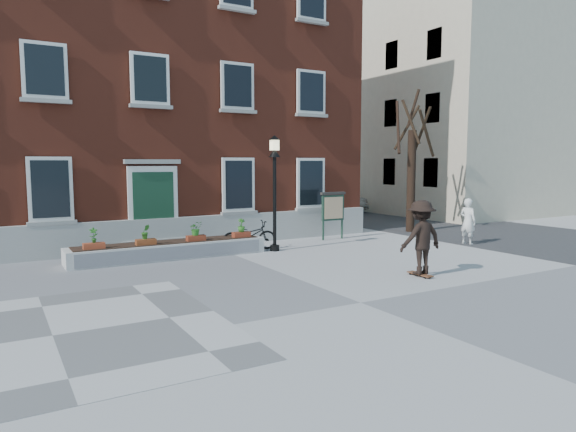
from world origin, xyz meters
TOP-DOWN VIEW (x-y plane):
  - ground at (0.00, 0.00)m, footprint 100.00×100.00m
  - checker_patch at (-6.00, 1.00)m, footprint 6.00×6.00m
  - bicycle at (0.84, 7.27)m, footprint 2.03×1.04m
  - parked_car at (11.31, 17.32)m, footprint 3.17×4.65m
  - bystander at (8.43, 4.39)m, footprint 0.49×0.67m
  - brick_building at (-2.00, 13.98)m, footprint 18.40×10.85m
  - planter_assembly at (-1.99, 7.18)m, footprint 6.20×1.12m
  - bare_tree at (9.01, 8.01)m, footprint 1.83×1.83m
  - side_street at (17.99, 19.78)m, footprint 15.20×36.00m
  - lamp_post at (1.53, 6.69)m, footprint 0.40×0.40m
  - notice_board at (4.78, 7.87)m, footprint 1.10×0.16m
  - skateboarder at (2.98, 1.26)m, footprint 1.31×0.80m

SIDE VIEW (x-z plane):
  - ground at x=0.00m, z-range 0.00..0.00m
  - checker_patch at x=-6.00m, z-range 0.00..0.01m
  - planter_assembly at x=-1.99m, z-range -0.27..0.88m
  - bicycle at x=0.84m, z-range 0.00..1.02m
  - parked_car at x=11.31m, z-range 0.00..1.45m
  - bystander at x=8.43m, z-range 0.00..1.71m
  - skateboarder at x=2.98m, z-range 0.03..2.07m
  - notice_board at x=4.78m, z-range 0.33..2.20m
  - lamp_post at x=1.53m, z-range 0.57..4.50m
  - bare_tree at x=9.01m, z-range -0.29..5.87m
  - brick_building at x=-2.00m, z-range 0.00..12.60m
  - side_street at x=17.99m, z-range -0.23..14.27m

